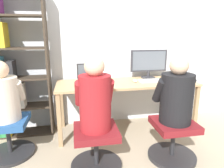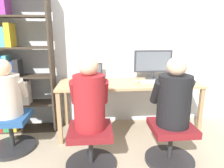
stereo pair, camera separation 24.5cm
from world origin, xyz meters
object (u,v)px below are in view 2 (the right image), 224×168
(desktop_monitor, at_px, (153,64))
(office_chair_side, at_px, (11,131))
(office_chair_left, at_px, (171,142))
(laptop, at_px, (91,77))
(person_at_laptop, at_px, (89,97))
(office_chair_right, at_px, (91,146))
(bookshelf, at_px, (8,65))
(person_near_shelf, at_px, (6,92))
(person_at_monitor, at_px, (174,97))
(keyboard, at_px, (157,81))

(desktop_monitor, relative_size, office_chair_side, 1.03)
(office_chair_left, bearing_deg, office_chair_side, 167.43)
(laptop, relative_size, office_chair_left, 0.60)
(person_at_laptop, height_order, office_chair_side, person_at_laptop)
(office_chair_right, relative_size, bookshelf, 0.27)
(desktop_monitor, bearing_deg, person_near_shelf, -164.18)
(office_chair_left, bearing_deg, laptop, 133.00)
(person_at_monitor, distance_m, bookshelf, 2.13)
(person_near_shelf, bearing_deg, bookshelf, 106.71)
(person_at_monitor, height_order, person_near_shelf, person_at_monitor)
(office_chair_right, xyz_separation_m, person_at_laptop, (0.00, 0.01, 0.52))
(person_at_monitor, xyz_separation_m, office_chair_side, (-1.79, 0.39, -0.50))
(keyboard, relative_size, person_at_laptop, 0.60)
(office_chair_left, relative_size, office_chair_right, 1.00)
(person_at_monitor, relative_size, person_near_shelf, 1.08)
(keyboard, xyz_separation_m, person_at_monitor, (-0.05, -0.70, 0.01))
(office_chair_right, distance_m, office_chair_side, 1.02)
(office_chair_left, xyz_separation_m, office_chair_right, (-0.85, -0.00, 0.00))
(person_at_laptop, bearing_deg, person_near_shelf, 157.05)
(bookshelf, bearing_deg, office_chair_left, -24.51)
(keyboard, xyz_separation_m, office_chair_right, (-0.89, -0.71, -0.49))
(bookshelf, bearing_deg, person_near_shelf, -73.29)
(person_at_laptop, xyz_separation_m, office_chair_side, (-0.94, 0.39, -0.52))
(keyboard, distance_m, bookshelf, 2.00)
(keyboard, bearing_deg, person_near_shelf, -170.66)
(bookshelf, bearing_deg, office_chair_right, -39.08)
(office_chair_right, height_order, person_at_laptop, person_at_laptop)
(person_at_laptop, distance_m, bookshelf, 1.41)
(office_chair_left, xyz_separation_m, person_at_laptop, (-0.85, 0.00, 0.52))
(laptop, distance_m, office_chair_left, 1.33)
(keyboard, bearing_deg, office_chair_left, -93.75)
(person_near_shelf, bearing_deg, person_at_laptop, -22.95)
(bookshelf, bearing_deg, desktop_monitor, 1.21)
(office_chair_side, bearing_deg, person_near_shelf, 90.00)
(keyboard, relative_size, bookshelf, 0.22)
(office_chair_right, xyz_separation_m, person_at_monitor, (0.85, 0.01, 0.50))
(office_chair_side, bearing_deg, desktop_monitor, 15.96)
(bookshelf, bearing_deg, laptop, 0.82)
(keyboard, distance_m, person_near_shelf, 1.86)
(bookshelf, xyz_separation_m, person_near_shelf, (0.14, -0.48, -0.23))
(keyboard, xyz_separation_m, office_chair_left, (-0.05, -0.70, -0.49))
(desktop_monitor, height_order, office_chair_right, desktop_monitor)
(laptop, xyz_separation_m, person_at_laptop, (-0.01, -0.89, -0.01))
(office_chair_left, bearing_deg, keyboard, 86.25)
(keyboard, height_order, person_at_monitor, person_at_monitor)
(keyboard, bearing_deg, office_chair_side, -170.51)
(desktop_monitor, relative_size, office_chair_left, 1.03)
(office_chair_right, distance_m, person_at_laptop, 0.52)
(laptop, bearing_deg, person_near_shelf, -152.64)
(person_at_laptop, bearing_deg, person_at_monitor, 0.04)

